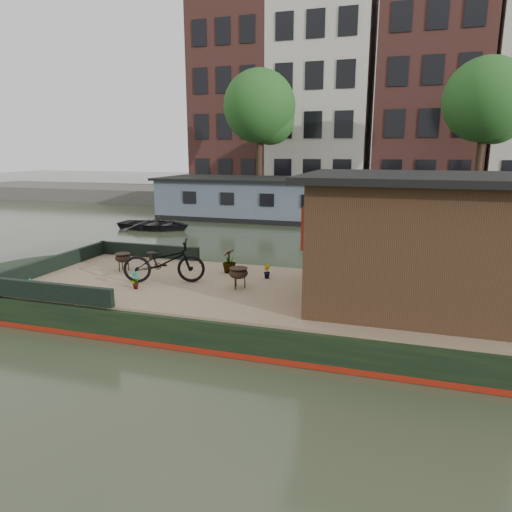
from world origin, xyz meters
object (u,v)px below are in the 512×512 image
(cabin, at_px, (411,239))
(dinghy, at_px, (154,221))
(brazier_rear, at_px, (123,262))
(potted_plant_a, at_px, (135,280))
(bicycle, at_px, (164,262))
(brazier_front, at_px, (239,278))

(cabin, xyz_separation_m, dinghy, (-10.73, 9.38, -1.53))
(brazier_rear, bearing_deg, potted_plant_a, -48.66)
(bicycle, xyz_separation_m, potted_plant_a, (-0.34, -0.64, -0.27))
(cabin, xyz_separation_m, potted_plant_a, (-5.42, -0.78, -1.03))
(potted_plant_a, bearing_deg, brazier_rear, 131.34)
(brazier_rear, xyz_separation_m, dinghy, (-4.22, 8.91, -0.52))
(potted_plant_a, relative_size, dinghy, 0.12)
(bicycle, xyz_separation_m, brazier_front, (1.70, 0.06, -0.24))
(bicycle, bearing_deg, potted_plant_a, 132.71)
(bicycle, relative_size, brazier_front, 4.01)
(potted_plant_a, relative_size, brazier_rear, 0.93)
(potted_plant_a, xyz_separation_m, brazier_front, (2.04, 0.70, 0.02))
(brazier_front, distance_m, brazier_rear, 3.19)
(bicycle, distance_m, brazier_rear, 1.58)
(brazier_rear, relative_size, dinghy, 0.13)
(brazier_rear, bearing_deg, dinghy, 115.33)
(cabin, bearing_deg, potted_plant_a, -171.76)
(brazier_front, relative_size, brazier_rear, 1.04)
(brazier_front, bearing_deg, bicycle, -178.05)
(bicycle, distance_m, potted_plant_a, 0.78)
(brazier_front, xyz_separation_m, brazier_rear, (-3.14, 0.55, -0.01))
(dinghy, bearing_deg, cabin, -132.32)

